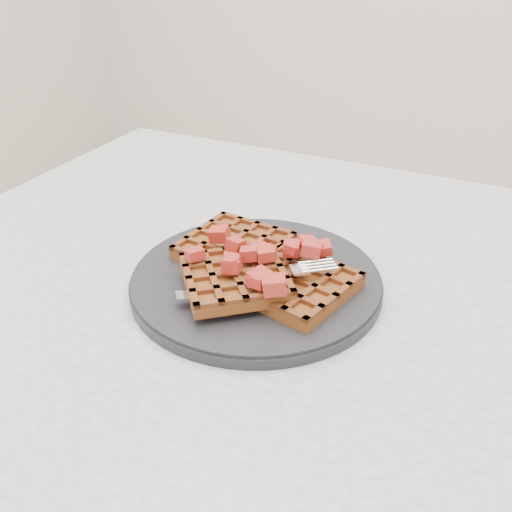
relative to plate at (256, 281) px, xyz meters
The scene contains 5 objects.
table 0.19m from the plate, ahead, with size 1.20×0.80×0.75m.
plate is the anchor object (origin of this frame).
waffles 0.02m from the plate, 87.49° to the right, with size 0.22×0.21×0.03m.
strawberry_pile 0.05m from the plate, 165.96° to the right, with size 0.15×0.15×0.02m, color #900B07, non-canonical shape.
fork 0.05m from the plate, 45.65° to the right, with size 0.02×0.18×0.02m, color silver, non-canonical shape.
Camera 1 is at (0.09, -0.50, 1.11)m, focal length 40.00 mm.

